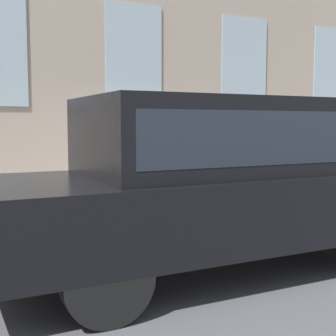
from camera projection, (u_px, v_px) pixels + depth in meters
name	position (u px, v px, depth m)	size (l,w,h in m)	color
ground_plane	(196.00, 239.00, 6.82)	(80.00, 80.00, 0.00)	#47474C
sidewalk	(161.00, 219.00, 7.86)	(2.36, 60.00, 0.14)	#9E9B93
fire_hydrant	(190.00, 196.00, 7.43)	(0.32, 0.44, 0.75)	gray
person	(146.00, 181.00, 7.41)	(0.26, 0.17, 1.05)	#726651
parked_truck_black_near	(224.00, 173.00, 5.31)	(1.94, 5.30, 1.95)	black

